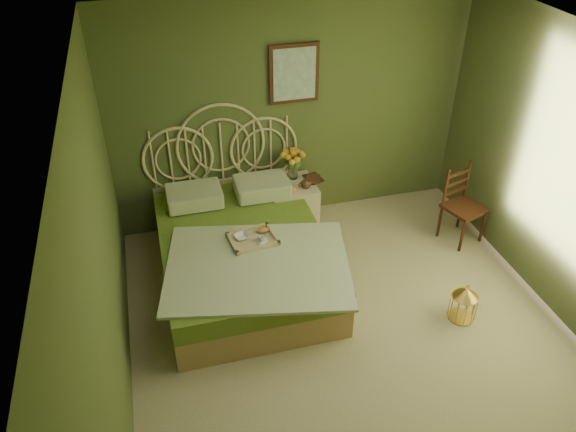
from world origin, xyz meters
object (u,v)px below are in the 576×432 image
object	(u,v)px
chair	(462,199)
nightstand	(292,200)
birdcage	(463,304)
bed	(242,251)

from	to	relation	value
chair	nightstand	bearing A→B (deg)	140.69
chair	birdcage	size ratio (longest dim) A/B	2.38
chair	birdcage	xyz separation A→B (m)	(-0.61, -1.22, -0.31)
bed	nightstand	world-z (taller)	bed
bed	chair	bearing A→B (deg)	1.45
bed	nightstand	distance (m)	1.04
chair	birdcage	distance (m)	1.40
bed	chair	distance (m)	2.51
nightstand	chair	xyz separation A→B (m)	(1.78, -0.68, 0.13)
bed	birdcage	world-z (taller)	bed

